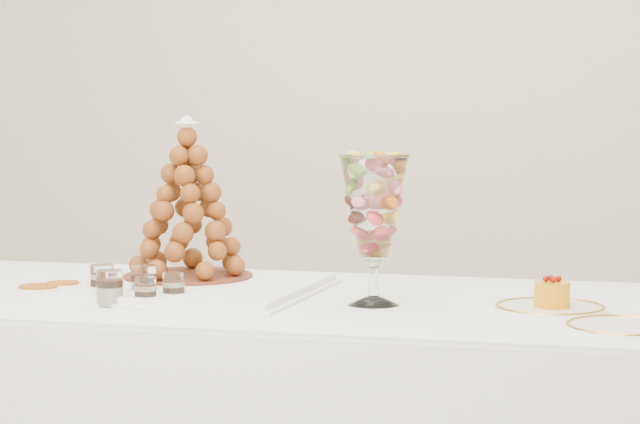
% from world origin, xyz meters
% --- Properties ---
extents(lace_tray, '(0.68, 0.52, 0.02)m').
position_xyz_m(lace_tray, '(-0.21, 0.12, 0.81)').
color(lace_tray, white).
rests_on(lace_tray, buffet_table).
extents(macaron_vase, '(0.15, 0.15, 0.32)m').
position_xyz_m(macaron_vase, '(0.29, 0.05, 1.01)').
color(macaron_vase, white).
rests_on(macaron_vase, buffet_table).
extents(cake_plate, '(0.23, 0.23, 0.01)m').
position_xyz_m(cake_plate, '(0.66, 0.07, 0.80)').
color(cake_plate, white).
rests_on(cake_plate, buffet_table).
extents(spare_plate, '(0.22, 0.22, 0.01)m').
position_xyz_m(spare_plate, '(0.82, -0.12, 0.80)').
color(spare_plate, white).
rests_on(spare_plate, buffet_table).
extents(verrine_a, '(0.06, 0.06, 0.07)m').
position_xyz_m(verrine_a, '(-0.33, 0.02, 0.83)').
color(verrine_a, white).
rests_on(verrine_a, buffet_table).
extents(verrine_b, '(0.07, 0.07, 0.07)m').
position_xyz_m(verrine_b, '(-0.21, -0.01, 0.84)').
color(verrine_b, white).
rests_on(verrine_b, buffet_table).
extents(verrine_c, '(0.05, 0.05, 0.06)m').
position_xyz_m(verrine_c, '(-0.13, -0.04, 0.83)').
color(verrine_c, white).
rests_on(verrine_c, buffet_table).
extents(verrine_d, '(0.06, 0.06, 0.08)m').
position_xyz_m(verrine_d, '(-0.25, -0.11, 0.84)').
color(verrine_d, white).
rests_on(verrine_d, buffet_table).
extents(verrine_e, '(0.06, 0.06, 0.06)m').
position_xyz_m(verrine_e, '(-0.17, -0.10, 0.83)').
color(verrine_e, white).
rests_on(verrine_e, buffet_table).
extents(ramekin_back, '(0.08, 0.08, 0.03)m').
position_xyz_m(ramekin_back, '(-0.42, 0.00, 0.81)').
color(ramekin_back, white).
rests_on(ramekin_back, buffet_table).
extents(ramekin_front, '(0.10, 0.10, 0.03)m').
position_xyz_m(ramekin_front, '(-0.43, -0.09, 0.81)').
color(ramekin_front, white).
rests_on(ramekin_front, buffet_table).
extents(croquembouche, '(0.30, 0.30, 0.38)m').
position_xyz_m(croquembouche, '(-0.19, 0.20, 1.00)').
color(croquembouche, maroon).
rests_on(croquembouche, lace_tray).
extents(mousse_cake, '(0.07, 0.07, 0.07)m').
position_xyz_m(mousse_cake, '(0.67, 0.06, 0.84)').
color(mousse_cake, orange).
rests_on(mousse_cake, cake_plate).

